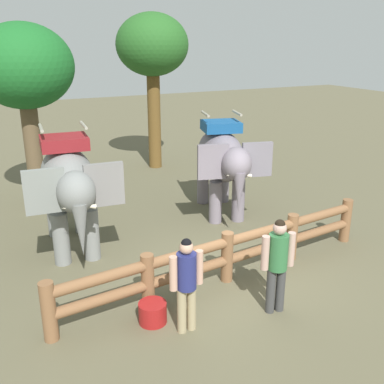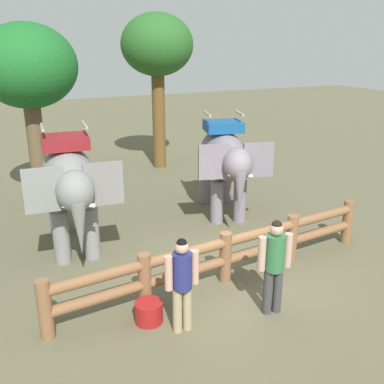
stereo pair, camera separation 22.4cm
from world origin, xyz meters
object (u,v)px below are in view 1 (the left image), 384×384
object	(u,v)px
tourist_man_in_blue	(186,279)
tree_far_left	(24,70)
tree_back_center	(152,49)
elephant_center	(222,159)
log_fence	(227,253)
feed_bucket	(153,313)
tourist_woman_in_black	(278,260)
elephant_near_left	(69,183)

from	to	relation	value
tourist_man_in_blue	tree_far_left	size ratio (longest dim) A/B	0.33
tourist_man_in_blue	tree_back_center	size ratio (longest dim) A/B	0.30
tourist_man_in_blue	tree_back_center	world-z (taller)	tree_back_center
elephant_center	tourist_man_in_blue	distance (m)	5.39
log_fence	tree_far_left	bearing A→B (deg)	114.84
tree_back_center	feed_bucket	world-z (taller)	tree_back_center
tree_far_left	feed_bucket	size ratio (longest dim) A/B	10.39
tree_back_center	tourist_man_in_blue	bearing A→B (deg)	-108.63
elephant_center	tourist_woman_in_black	bearing A→B (deg)	-107.94
elephant_near_left	tree_back_center	size ratio (longest dim) A/B	0.61
elephant_center	feed_bucket	xyz separation A→B (m)	(-3.56, -3.89, -1.39)
tourist_man_in_blue	tree_far_left	bearing A→B (deg)	100.76
elephant_center	elephant_near_left	bearing A→B (deg)	-173.34
elephant_near_left	tourist_woman_in_black	bearing A→B (deg)	-56.24
elephant_near_left	tree_far_left	distance (m)	3.98
log_fence	tourist_woman_in_black	xyz separation A→B (m)	(0.23, -1.31, 0.42)
elephant_near_left	tourist_man_in_blue	world-z (taller)	elephant_near_left
elephant_near_left	tourist_woman_in_black	xyz separation A→B (m)	(2.70, -4.04, -0.59)
elephant_center	tourist_man_in_blue	world-z (taller)	elephant_center
elephant_center	tree_far_left	world-z (taller)	tree_far_left
log_fence	feed_bucket	bearing A→B (deg)	-160.24
log_fence	elephant_center	size ratio (longest dim) A/B	2.17
elephant_center	log_fence	bearing A→B (deg)	-117.84
elephant_near_left	elephant_center	size ratio (longest dim) A/B	1.01
tourist_woman_in_black	feed_bucket	xyz separation A→B (m)	(-2.09, 0.64, -0.84)
tourist_woman_in_black	tourist_man_in_blue	xyz separation A→B (m)	(-1.66, 0.18, -0.05)
tree_far_left	tree_back_center	bearing A→B (deg)	28.71
tree_far_left	feed_bucket	xyz separation A→B (m)	(0.93, -6.68, -3.67)
tourist_woman_in_black	elephant_near_left	bearing A→B (deg)	123.76
elephant_center	tree_far_left	size ratio (longest dim) A/B	0.66
elephant_center	tree_back_center	world-z (taller)	tree_back_center
tourist_man_in_blue	feed_bucket	world-z (taller)	tourist_man_in_blue
tourist_man_in_blue	tourist_woman_in_black	bearing A→B (deg)	-6.26
tourist_woman_in_black	tree_far_left	xyz separation A→B (m)	(-3.02, 7.32, 2.83)
tree_far_left	feed_bucket	bearing A→B (deg)	-82.11
tree_far_left	tree_back_center	xyz separation A→B (m)	(4.62, 2.53, 0.44)
elephant_near_left	feed_bucket	size ratio (longest dim) A/B	6.90
tourist_woman_in_black	tree_back_center	size ratio (longest dim) A/B	0.32
log_fence	feed_bucket	world-z (taller)	log_fence
feed_bucket	elephant_near_left	bearing A→B (deg)	100.18
elephant_near_left	tourist_man_in_blue	distance (m)	4.05
log_fence	tourist_woman_in_black	bearing A→B (deg)	-79.86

